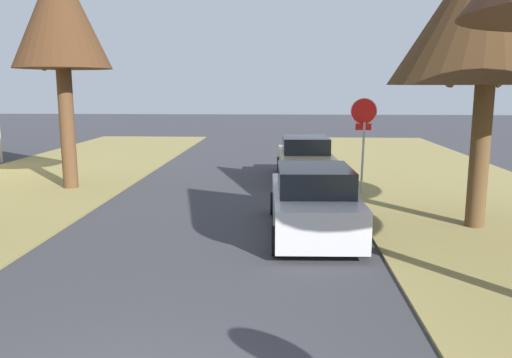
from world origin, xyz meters
The scene contains 5 objects.
stop_sign_far centered at (4.04, 11.73, 2.19)m, with size 0.81×0.32×2.97m.
street_tree_right_mid_a centered at (6.20, 8.15, 5.13)m, with size 4.39×4.39×6.90m.
street_tree_left_mid_b centered at (-5.43, 12.30, 5.53)m, with size 3.06×3.06×7.31m.
parked_sedan_silver centered at (2.30, 7.51, 0.72)m, with size 2.07×4.46×1.57m.
parked_sedan_tan centered at (2.39, 14.55, 0.72)m, with size 2.07×4.46×1.57m.
Camera 1 is at (1.60, -3.90, 3.32)m, focal length 35.64 mm.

